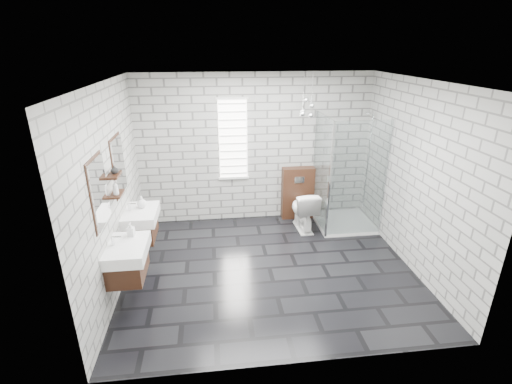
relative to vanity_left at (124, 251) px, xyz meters
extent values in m
cube|color=black|center=(1.91, 0.56, -0.77)|extent=(4.20, 3.60, 0.02)
cube|color=white|center=(1.91, 0.56, 1.95)|extent=(4.20, 3.60, 0.02)
cube|color=#A5A59F|center=(1.91, 2.37, 0.59)|extent=(4.20, 0.02, 2.70)
cube|color=#A5A59F|center=(1.91, -1.25, 0.59)|extent=(4.20, 0.02, 2.70)
cube|color=#A5A59F|center=(-0.20, 0.56, 0.59)|extent=(0.02, 3.60, 2.70)
cube|color=#A5A59F|center=(4.02, 0.56, 0.59)|extent=(0.02, 3.60, 2.70)
cube|color=#381E11|center=(0.02, 0.00, -0.21)|extent=(0.42, 0.62, 0.30)
cube|color=silver|center=(0.22, 0.00, -0.18)|extent=(0.02, 0.35, 0.01)
cube|color=white|center=(0.04, 0.00, 0.02)|extent=(0.47, 0.70, 0.15)
cylinder|color=silver|center=(-0.11, 0.00, 0.15)|extent=(0.04, 0.04, 0.12)
cylinder|color=silver|center=(-0.06, 0.00, 0.20)|extent=(0.10, 0.02, 0.02)
cube|color=white|center=(-0.17, 0.00, 0.79)|extent=(0.03, 0.55, 0.80)
cube|color=#381E11|center=(-0.19, 0.00, 0.79)|extent=(0.01, 0.59, 0.84)
cube|color=#381E11|center=(0.02, 1.01, -0.21)|extent=(0.42, 0.62, 0.30)
cube|color=silver|center=(0.22, 1.01, -0.18)|extent=(0.02, 0.35, 0.01)
cube|color=white|center=(0.04, 1.01, 0.02)|extent=(0.47, 0.70, 0.15)
cylinder|color=silver|center=(-0.11, 1.01, 0.15)|extent=(0.04, 0.04, 0.12)
cylinder|color=silver|center=(-0.06, 1.01, 0.20)|extent=(0.10, 0.02, 0.02)
cube|color=white|center=(-0.17, 1.01, 0.79)|extent=(0.03, 0.55, 0.80)
cube|color=#381E11|center=(-0.19, 1.01, 0.79)|extent=(0.01, 0.59, 0.84)
cube|color=#381E11|center=(-0.12, 0.51, 0.56)|extent=(0.14, 0.30, 0.03)
cube|color=#381E11|center=(-0.12, 0.51, 0.82)|extent=(0.14, 0.30, 0.03)
cube|color=white|center=(1.51, 2.34, 0.79)|extent=(0.50, 0.02, 1.40)
cube|color=silver|center=(1.51, 2.33, 1.51)|extent=(0.56, 0.04, 0.04)
cube|color=silver|center=(1.51, 2.33, 0.07)|extent=(0.56, 0.04, 0.04)
cube|color=silver|center=(1.51, 2.32, 0.16)|extent=(0.48, 0.01, 0.02)
cube|color=silver|center=(1.51, 2.32, 0.30)|extent=(0.48, 0.01, 0.02)
cube|color=silver|center=(1.51, 2.32, 0.44)|extent=(0.48, 0.01, 0.02)
cube|color=silver|center=(1.51, 2.32, 0.58)|extent=(0.48, 0.01, 0.02)
cube|color=silver|center=(1.51, 2.32, 0.72)|extent=(0.48, 0.01, 0.02)
cube|color=silver|center=(1.51, 2.32, 0.86)|extent=(0.48, 0.01, 0.02)
cube|color=silver|center=(1.51, 2.32, 1.00)|extent=(0.48, 0.01, 0.02)
cube|color=silver|center=(1.51, 2.32, 1.14)|extent=(0.48, 0.01, 0.02)
cube|color=silver|center=(1.51, 2.32, 1.28)|extent=(0.48, 0.01, 0.03)
cube|color=silver|center=(1.51, 2.32, 1.42)|extent=(0.48, 0.01, 0.03)
cube|color=#381E11|center=(2.71, 2.26, -0.26)|extent=(0.60, 0.20, 1.00)
cube|color=silver|center=(2.71, 2.15, 0.04)|extent=(0.18, 0.01, 0.12)
cube|color=white|center=(3.51, 1.86, -0.73)|extent=(1.00, 1.00, 0.06)
cube|color=silver|center=(3.51, 1.37, 0.27)|extent=(1.00, 0.01, 2.00)
cube|color=silver|center=(3.02, 1.86, 0.27)|extent=(0.01, 1.00, 2.00)
cube|color=silver|center=(3.02, 1.37, 0.27)|extent=(0.03, 0.03, 2.00)
cube|color=silver|center=(3.99, 1.37, 0.27)|extent=(0.03, 0.03, 2.00)
cylinder|color=silver|center=(3.95, 2.06, 0.34)|extent=(0.02, 0.02, 1.80)
cylinder|color=silver|center=(3.87, 2.06, 1.26)|extent=(0.14, 0.14, 0.02)
sphere|color=silver|center=(2.63, 1.83, 1.31)|extent=(0.09, 0.09, 0.09)
cylinder|color=silver|center=(2.63, 1.83, 1.65)|extent=(0.01, 0.01, 0.59)
sphere|color=silver|center=(2.78, 1.89, 1.27)|extent=(0.09, 0.09, 0.09)
cylinder|color=silver|center=(2.78, 1.89, 1.63)|extent=(0.01, 0.01, 0.63)
sphere|color=silver|center=(2.71, 1.98, 1.51)|extent=(0.09, 0.09, 0.09)
cylinder|color=silver|center=(2.71, 1.98, 1.75)|extent=(0.01, 0.01, 0.39)
sphere|color=silver|center=(2.65, 1.94, 1.33)|extent=(0.09, 0.09, 0.09)
cylinder|color=silver|center=(2.65, 1.94, 1.66)|extent=(0.01, 0.01, 0.57)
sphere|color=silver|center=(2.81, 1.96, 1.42)|extent=(0.09, 0.09, 0.09)
cylinder|color=silver|center=(2.81, 1.96, 1.70)|extent=(0.01, 0.01, 0.48)
imported|color=white|center=(2.71, 1.77, -0.39)|extent=(0.45, 0.75, 0.74)
imported|color=#B2B2B2|center=(0.06, 0.22, 0.18)|extent=(0.09, 0.09, 0.18)
imported|color=#B2B2B2|center=(0.05, 1.11, 0.18)|extent=(0.16, 0.16, 0.18)
imported|color=#B2B2B2|center=(-0.11, 0.45, 0.67)|extent=(0.08, 0.08, 0.19)
imported|color=#B2B2B2|center=(-0.11, 0.53, 0.89)|extent=(0.13, 0.13, 0.11)
camera|label=1|loc=(1.13, -4.13, 2.37)|focal=26.00mm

